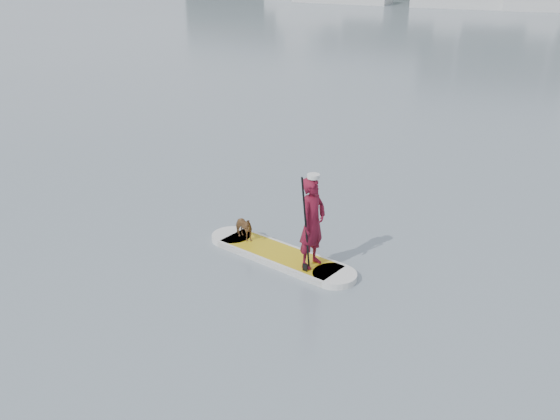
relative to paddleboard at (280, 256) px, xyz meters
The scene contains 7 objects.
ground 4.85m from the paddleboard, 46.30° to the left, with size 140.00×140.00×0.00m, color slate.
paddleboard is the anchor object (origin of this frame).
paddler 1.16m from the paddleboard, 10.69° to the right, with size 0.61×0.40×1.68m, color maroon.
white_cap 1.92m from the paddleboard, 10.69° to the right, with size 0.22×0.22×0.07m, color silver.
dog 0.99m from the paddleboard, 169.31° to the left, with size 0.27×0.59×0.50m, color brown.
paddle 1.11m from the paddleboard, 29.16° to the right, with size 0.10×0.30×2.00m.
sailboat_d 49.64m from the paddleboard, 90.83° to the left, with size 8.95×4.35×12.65m.
Camera 1 is at (1.62, -12.70, 5.56)m, focal length 40.00 mm.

